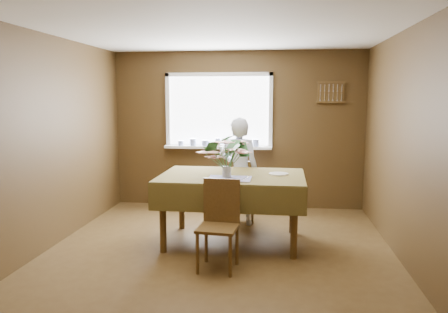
# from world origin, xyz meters

# --- Properties ---
(floor) EXTENTS (4.50, 4.50, 0.00)m
(floor) POSITION_xyz_m (0.00, 0.00, 0.00)
(floor) COLOR #4B3519
(floor) RESTS_ON ground
(ceiling) EXTENTS (4.50, 4.50, 0.00)m
(ceiling) POSITION_xyz_m (0.00, 0.00, 2.50)
(ceiling) COLOR white
(ceiling) RESTS_ON wall_back
(wall_back) EXTENTS (4.00, 0.00, 4.00)m
(wall_back) POSITION_xyz_m (0.00, 2.25, 1.25)
(wall_back) COLOR brown
(wall_back) RESTS_ON floor
(wall_front) EXTENTS (4.00, 0.00, 4.00)m
(wall_front) POSITION_xyz_m (0.00, -2.25, 1.25)
(wall_front) COLOR brown
(wall_front) RESTS_ON floor
(wall_left) EXTENTS (0.00, 4.50, 4.50)m
(wall_left) POSITION_xyz_m (-2.00, 0.00, 1.25)
(wall_left) COLOR brown
(wall_left) RESTS_ON floor
(wall_right) EXTENTS (0.00, 4.50, 4.50)m
(wall_right) POSITION_xyz_m (2.00, 0.00, 1.25)
(wall_right) COLOR brown
(wall_right) RESTS_ON floor
(window_assembly) EXTENTS (1.72, 0.20, 1.22)m
(window_assembly) POSITION_xyz_m (-0.30, 2.19, 1.34)
(window_assembly) COLOR white
(window_assembly) RESTS_ON wall_back
(spoon_rack) EXTENTS (0.44, 0.05, 0.33)m
(spoon_rack) POSITION_xyz_m (1.45, 2.22, 1.85)
(spoon_rack) COLOR brown
(spoon_rack) RESTS_ON wall_back
(dining_table) EXTENTS (1.75, 1.20, 0.85)m
(dining_table) POSITION_xyz_m (0.11, 0.45, 0.74)
(dining_table) COLOR brown
(dining_table) RESTS_ON floor
(chair_far) EXTENTS (0.46, 0.46, 0.89)m
(chair_far) POSITION_xyz_m (0.14, 1.33, 0.49)
(chair_far) COLOR brown
(chair_far) RESTS_ON floor
(chair_near) EXTENTS (0.43, 0.43, 0.92)m
(chair_near) POSITION_xyz_m (0.07, -0.34, 0.51)
(chair_near) COLOR brown
(chair_near) RESTS_ON floor
(seated_woman) EXTENTS (0.58, 0.40, 1.50)m
(seated_woman) POSITION_xyz_m (0.12, 1.25, 0.75)
(seated_woman) COLOR white
(seated_woman) RESTS_ON floor
(flower_bouquet) EXTENTS (0.53, 0.53, 0.46)m
(flower_bouquet) POSITION_xyz_m (0.07, 0.25, 1.14)
(flower_bouquet) COLOR white
(flower_bouquet) RESTS_ON dining_table
(side_plate) EXTENTS (0.29, 0.29, 0.01)m
(side_plate) POSITION_xyz_m (0.67, 0.54, 0.85)
(side_plate) COLOR white
(side_plate) RESTS_ON dining_table
(table_knife) EXTENTS (0.07, 0.22, 0.00)m
(table_knife) POSITION_xyz_m (0.29, 0.21, 0.85)
(table_knife) COLOR silver
(table_knife) RESTS_ON dining_table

